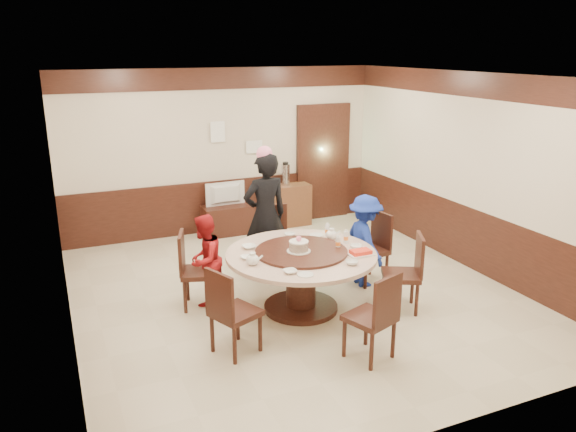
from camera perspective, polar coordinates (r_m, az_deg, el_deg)
name	(u,v)px	position (r m, az deg, el deg)	size (l,w,h in m)	color
room	(295,215)	(7.12, 0.71, 0.08)	(6.00, 6.04, 2.84)	beige
banquet_table	(301,269)	(6.86, 1.34, -5.43)	(1.83, 1.83, 0.78)	#341710
chair_0	(370,260)	(7.84, 8.29, -4.49)	(0.50, 0.49, 0.97)	#341710
chair_1	(274,252)	(8.05, -1.40, -3.71)	(0.54, 0.55, 0.97)	#341710
chair_2	(199,283)	(7.12, -9.07, -6.78)	(0.56, 0.56, 0.97)	#341710
chair_3	(234,326)	(6.06, -5.48, -11.07)	(0.58, 0.58, 0.97)	#341710
chair_4	(371,331)	(5.99, 8.42, -11.52)	(0.56, 0.57, 0.97)	#341710
chair_5	(402,286)	(7.09, 11.51, -7.01)	(0.60, 0.59, 0.97)	#341710
person_standing	(265,215)	(7.79, -2.33, 0.06)	(0.64, 0.42, 1.77)	black
person_red	(205,260)	(7.09, -8.47, -4.43)	(0.56, 0.44, 1.16)	#AA161A
person_blue	(365,241)	(7.62, 7.82, -2.50)	(0.81, 0.47, 1.26)	#18309B
birthday_cake	(299,246)	(6.71, 1.10, -3.07)	(0.29, 0.29, 0.20)	white
teapot_left	(253,260)	(6.40, -3.62, -4.46)	(0.17, 0.15, 0.13)	white
teapot_right	(331,235)	(7.24, 4.44, -1.91)	(0.17, 0.15, 0.13)	white
bowl_0	(249,247)	(6.92, -3.98, -3.14)	(0.17, 0.17, 0.04)	white
bowl_1	(352,263)	(6.45, 6.51, -4.74)	(0.14, 0.14, 0.04)	white
bowl_2	(290,271)	(6.18, 0.21, -5.66)	(0.15, 0.15, 0.04)	white
bowl_3	(356,247)	(6.95, 6.94, -3.13)	(0.15, 0.15, 0.05)	white
bowl_4	(246,257)	(6.59, -4.26, -4.22)	(0.14, 0.14, 0.03)	white
bowl_5	(290,235)	(7.33, 0.18, -1.93)	(0.14, 0.14, 0.04)	white
saucer_near	(305,275)	(6.13, 1.79, -5.97)	(0.18, 0.18, 0.01)	white
saucer_far	(316,235)	(7.39, 2.89, -1.94)	(0.18, 0.18, 0.01)	white
shrimp_platter	(361,253)	(6.74, 7.39, -3.73)	(0.30, 0.20, 0.06)	white
bottle_0	(338,243)	(6.90, 5.11, -2.72)	(0.06, 0.06, 0.16)	white
bottle_1	(346,237)	(7.10, 5.91, -2.16)	(0.06, 0.06, 0.16)	white
bottle_2	(327,230)	(7.35, 4.01, -1.46)	(0.06, 0.06, 0.16)	white
tv_stand	(227,220)	(9.80, -6.18, -0.36)	(0.85, 0.45, 0.50)	#341710
television	(227,194)	(9.67, -6.26, 2.20)	(0.70, 0.09, 0.40)	gray
side_cabinet	(287,205)	(10.17, -0.05, 1.12)	(0.80, 0.40, 0.75)	brown
thermos	(286,175)	(10.02, -0.25, 4.21)	(0.15, 0.15, 0.38)	silver
notice_left	(218,132)	(9.64, -7.14, 8.48)	(0.25, 0.00, 0.35)	white
notice_right	(254,147)	(9.89, -3.45, 7.03)	(0.30, 0.00, 0.22)	white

